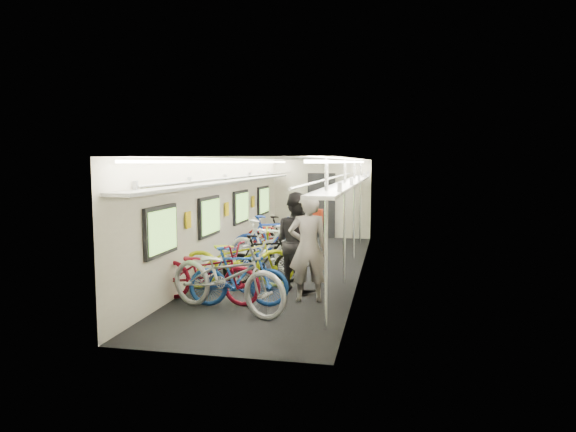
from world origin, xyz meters
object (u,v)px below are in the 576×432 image
at_px(passenger_mid, 297,242).
at_px(backpack, 315,219).
at_px(bicycle_0, 227,276).
at_px(bicycle_1, 239,277).
at_px(passenger_near, 308,248).

bearing_deg(passenger_mid, backpack, -93.85).
height_order(bicycle_0, bicycle_1, bicycle_0).
height_order(passenger_near, passenger_mid, passenger_near).
bearing_deg(passenger_mid, passenger_near, 152.36).
xyz_separation_m(passenger_near, backpack, (-0.03, 1.00, 0.37)).
relative_size(bicycle_1, passenger_near, 0.90).
bearing_deg(bicycle_0, backpack, -9.46).
relative_size(bicycle_0, bicycle_1, 1.36).
bearing_deg(passenger_near, backpack, -102.56).
distance_m(passenger_near, passenger_mid, 0.74).
height_order(bicycle_0, passenger_mid, passenger_mid).
bearing_deg(bicycle_1, passenger_mid, -40.52).
distance_m(passenger_mid, backpack, 0.58).
relative_size(bicycle_1, backpack, 4.28).
xyz_separation_m(passenger_near, passenger_mid, (-0.32, 0.67, -0.01)).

